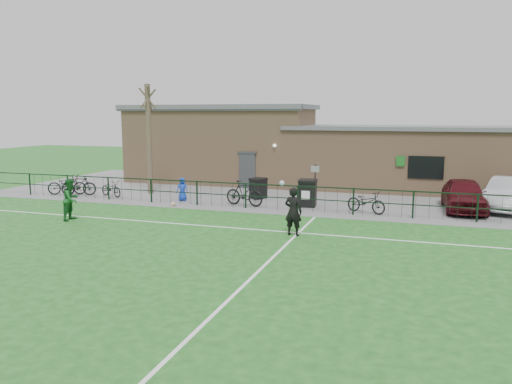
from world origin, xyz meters
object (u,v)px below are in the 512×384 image
(sign_post, at_px, (315,185))
(car_maroon, at_px, (464,195))
(car_silver, at_px, (510,194))
(spectator_child, at_px, (182,189))
(bicycle_a, at_px, (67,185))
(bicycle_d, at_px, (244,193))
(bare_tree, at_px, (149,140))
(bicycle_e, at_px, (366,202))
(outfield_player, at_px, (71,199))
(bicycle_b, at_px, (79,185))
(ball_ground, at_px, (173,204))
(bicycle_c, at_px, (111,188))
(wheelie_bin_right, at_px, (308,194))
(wheelie_bin_left, at_px, (258,189))

(sign_post, bearing_deg, car_maroon, 6.12)
(car_silver, xyz_separation_m, spectator_child, (-15.39, -2.45, -0.16))
(bicycle_a, relative_size, bicycle_d, 1.02)
(bare_tree, xyz_separation_m, bicycle_e, (11.99, -1.91, -2.48))
(bicycle_d, xyz_separation_m, outfield_player, (-5.80, -5.24, 0.25))
(bare_tree, xyz_separation_m, car_maroon, (16.16, -0.00, -2.24))
(bicycle_a, bearing_deg, bicycle_e, -114.90)
(car_maroon, relative_size, bicycle_b, 2.32)
(outfield_player, xyz_separation_m, ball_ground, (2.58, 4.08, -0.76))
(bicycle_a, bearing_deg, bare_tree, -90.82)
(bicycle_c, bearing_deg, outfield_player, -139.43)
(wheelie_bin_right, relative_size, bicycle_a, 0.59)
(bare_tree, bearing_deg, wheelie_bin_right, -7.11)
(wheelie_bin_left, xyz_separation_m, bicycle_e, (5.77, -2.19, 0.00))
(car_silver, bearing_deg, bicycle_c, -151.49)
(bicycle_c, height_order, outfield_player, outfield_player)
(bicycle_d, bearing_deg, wheelie_bin_left, 11.67)
(car_maroon, distance_m, bicycle_e, 4.59)
(bicycle_c, distance_m, bicycle_e, 13.43)
(wheelie_bin_right, distance_m, bicycle_e, 2.93)
(bare_tree, bearing_deg, bicycle_d, -17.47)
(car_silver, height_order, bicycle_e, car_silver)
(bicycle_e, bearing_deg, car_silver, -42.03)
(bicycle_c, relative_size, spectator_child, 1.41)
(car_maroon, bearing_deg, spectator_child, -175.55)
(bicycle_b, xyz_separation_m, bicycle_d, (9.56, -0.09, 0.05))
(car_maroon, bearing_deg, bicycle_e, -157.86)
(bare_tree, height_order, ball_ground, bare_tree)
(bicycle_d, bearing_deg, bicycle_b, 100.64)
(wheelie_bin_right, distance_m, bicycle_d, 3.04)
(outfield_player, relative_size, ball_ground, 7.37)
(bicycle_b, bearing_deg, bicycle_a, 63.72)
(wheelie_bin_left, height_order, ball_ground, wheelie_bin_left)
(sign_post, relative_size, bicycle_e, 1.06)
(sign_post, distance_m, bicycle_a, 13.60)
(bare_tree, relative_size, wheelie_bin_right, 5.00)
(car_maroon, height_order, bicycle_c, car_maroon)
(spectator_child, bearing_deg, car_silver, -7.75)
(sign_post, bearing_deg, outfield_player, -144.19)
(bicycle_e, height_order, spectator_child, spectator_child)
(ball_ground, bearing_deg, car_maroon, 13.35)
(bicycle_a, bearing_deg, bicycle_b, -118.74)
(car_maroon, bearing_deg, ball_ground, -169.10)
(bicycle_c, xyz_separation_m, bicycle_d, (7.68, -0.34, 0.17))
(car_maroon, xyz_separation_m, car_silver, (2.01, 0.83, 0.01))
(bicycle_c, distance_m, outfield_player, 5.90)
(bicycle_b, bearing_deg, car_silver, -104.94)
(sign_post, bearing_deg, spectator_child, -172.31)
(wheelie_bin_right, distance_m, bicycle_b, 12.50)
(wheelie_bin_left, xyz_separation_m, car_silver, (11.95, 0.55, 0.26))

